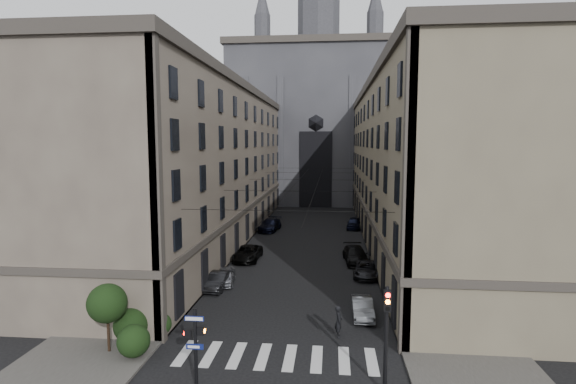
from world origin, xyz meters
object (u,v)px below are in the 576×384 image
(pedestrian, at_px, (339,321))
(car_left_far, at_px, (270,225))
(traffic_light_right, at_px, (386,327))
(car_right_midfar, at_px, (356,255))
(car_right_far, at_px, (354,223))
(car_right_near, at_px, (362,308))
(pedestrian_signal_left, at_px, (195,342))
(car_left_midfar, at_px, (247,253))
(car_left_near, at_px, (225,276))
(car_left_midnear, at_px, (218,281))
(car_right_midnear, at_px, (367,269))
(gothic_tower, at_px, (318,114))

(pedestrian, bearing_deg, car_left_far, 11.73)
(traffic_light_right, distance_m, car_left_far, 40.63)
(car_right_midfar, relative_size, car_right_far, 1.19)
(car_left_far, height_order, car_right_near, car_left_far)
(car_right_near, distance_m, car_right_midfar, 14.12)
(pedestrian_signal_left, xyz_separation_m, car_left_midfar, (-1.97, 23.83, -1.59))
(car_left_near, bearing_deg, car_left_midnear, -107.56)
(traffic_light_right, bearing_deg, car_right_midnear, 88.19)
(car_right_midfar, xyz_separation_m, pedestrian, (-1.94, -17.49, 0.20))
(traffic_light_right, distance_m, car_right_far, 41.73)
(gothic_tower, height_order, car_left_far, gothic_tower)
(car_right_midfar, xyz_separation_m, car_right_far, (0.69, 18.08, -0.01))
(car_left_midnear, bearing_deg, car_right_midnear, 23.63)
(pedestrian_signal_left, height_order, car_left_midnear, pedestrian_signal_left)
(gothic_tower, distance_m, car_right_near, 66.06)
(pedestrian_signal_left, bearing_deg, pedestrian, 42.89)
(car_right_midnear, bearing_deg, traffic_light_right, -84.66)
(car_left_midnear, bearing_deg, car_left_far, 91.16)
(pedestrian_signal_left, bearing_deg, car_right_near, 48.73)
(car_right_far, bearing_deg, car_left_midnear, -107.77)
(pedestrian, bearing_deg, car_left_near, 41.13)
(car_right_near, distance_m, pedestrian, 3.77)
(pedestrian_signal_left, bearing_deg, car_right_far, 77.11)
(traffic_light_right, xyz_separation_m, car_left_far, (-10.94, 39.05, -2.49))
(car_left_midnear, bearing_deg, car_left_near, 83.01)
(car_right_midfar, bearing_deg, car_right_far, 82.52)
(car_left_midnear, distance_m, car_right_midnear, 13.24)
(car_left_midfar, relative_size, car_right_far, 1.16)
(car_left_midfar, height_order, pedestrian, pedestrian)
(traffic_light_right, xyz_separation_m, car_right_near, (-0.45, 9.45, -2.63))
(car_right_far, bearing_deg, car_right_near, -85.23)
(car_right_midnear, bearing_deg, car_right_far, 97.36)
(gothic_tower, bearing_deg, car_right_far, -78.97)
(car_right_far, xyz_separation_m, pedestrian, (-2.63, -35.57, 0.21))
(traffic_light_right, height_order, car_left_far, traffic_light_right)
(pedestrian_signal_left, bearing_deg, traffic_light_right, 2.64)
(pedestrian_signal_left, height_order, car_right_midnear, pedestrian_signal_left)
(car_right_midnear, bearing_deg, gothic_tower, 103.69)
(car_left_far, distance_m, pedestrian, 34.14)
(car_left_midnear, xyz_separation_m, car_left_midfar, (0.71, 9.07, 0.06))
(car_right_midfar, bearing_deg, car_right_midnear, -85.68)
(car_right_midfar, bearing_deg, car_left_midfar, 175.53)
(pedestrian_signal_left, distance_m, car_right_midnear, 21.75)
(car_left_near, bearing_deg, pedestrian, -53.04)
(car_right_midfar, bearing_deg, gothic_tower, 90.98)
(pedestrian_signal_left, xyz_separation_m, car_left_midnear, (-2.69, 14.76, -1.65))
(traffic_light_right, xyz_separation_m, car_left_near, (-11.55, 15.72, -2.62))
(car_right_near, height_order, car_right_midnear, car_right_midnear)
(car_left_midnear, bearing_deg, car_right_midfar, 41.60)
(car_left_near, bearing_deg, traffic_light_right, -61.11)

